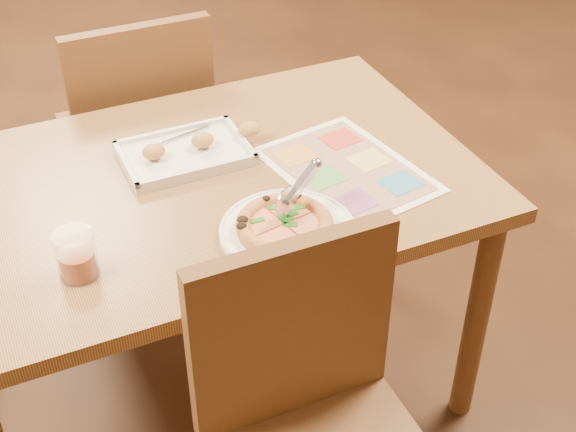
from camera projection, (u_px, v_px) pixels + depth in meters
name	position (u px, v px, depth m)	size (l,w,h in m)	color
dining_table	(205.00, 208.00, 1.95)	(1.30, 0.85, 0.72)	#9B6C3E
chair_near	(312.00, 404.00, 1.56)	(0.42, 0.42, 0.47)	brown
chair_far	(139.00, 118.00, 2.43)	(0.42, 0.42, 0.47)	brown
plate	(288.00, 232.00, 1.73)	(0.30, 0.30, 0.02)	white
pizza	(284.00, 225.00, 1.71)	(0.21, 0.21, 0.03)	#D98E4A
pizza_cutter	(297.00, 190.00, 1.72)	(0.14, 0.08, 0.09)	silver
appetizer_tray	(189.00, 152.00, 1.96)	(0.35, 0.21, 0.06)	silver
glass_tumbler	(77.00, 257.00, 1.60)	(0.08, 0.08, 0.10)	maroon
menu	(347.00, 169.00, 1.93)	(0.29, 0.41, 0.01)	white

